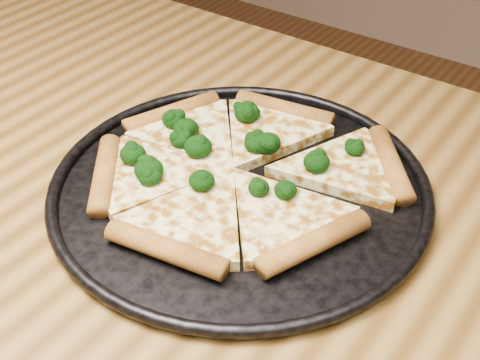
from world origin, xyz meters
The scene contains 4 objects.
dining_table centered at (0.00, 0.00, 0.66)m, with size 1.20×0.90×0.75m.
pizza_pan centered at (0.09, 0.10, 0.76)m, with size 0.40×0.40×0.02m.
pizza centered at (0.08, 0.11, 0.77)m, with size 0.34×0.32×0.02m.
broccoli_florets centered at (0.05, 0.12, 0.78)m, with size 0.22×0.19×0.02m.
Camera 1 is at (0.41, -0.34, 1.18)m, focal length 48.60 mm.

